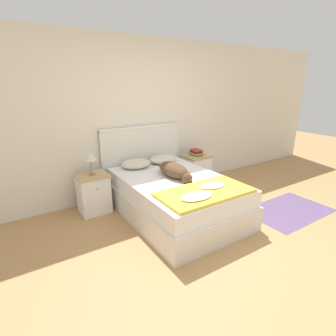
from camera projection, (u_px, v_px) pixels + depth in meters
name	position (u px, v px, depth m)	size (l,w,h in m)	color
ground_plane	(229.00, 248.00, 3.08)	(16.00, 16.00, 0.00)	tan
wall_back	(143.00, 119.00, 4.39)	(9.00, 0.06, 2.55)	silver
bed	(175.00, 197.00, 3.79)	(1.37, 1.99, 0.56)	silver
headboard	(142.00, 159.00, 4.50)	(1.45, 0.06, 1.17)	silver
nightstand_left	(94.00, 193.00, 3.87)	(0.44, 0.41, 0.59)	white
nightstand_right	(196.00, 171.00, 4.87)	(0.44, 0.41, 0.59)	white
pillow_left	(136.00, 164.00, 4.16)	(0.48, 0.39, 0.13)	beige
pillow_right	(163.00, 159.00, 4.41)	(0.48, 0.39, 0.13)	beige
quilt	(205.00, 192.00, 3.18)	(1.17, 0.61, 0.07)	yellow
dog	(174.00, 170.00, 3.74)	(0.29, 0.82, 0.20)	brown
book_stack	(196.00, 152.00, 4.78)	(0.19, 0.24, 0.11)	#337547
table_lamp	(90.00, 157.00, 3.70)	(0.19, 0.19, 0.35)	#9E7A4C
rug	(288.00, 210.00, 3.98)	(1.28, 0.81, 0.00)	#604C75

